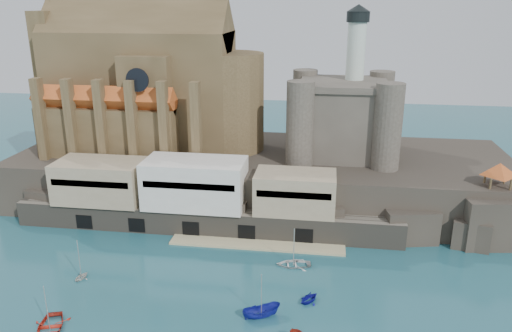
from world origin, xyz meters
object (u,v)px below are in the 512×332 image
object	(u,v)px
boat_0	(50,330)
boat_2	(261,317)
castle_keep	(343,114)
pavilion	(499,171)
church	(150,90)

from	to	relation	value
boat_0	boat_2	xyz separation A→B (m)	(26.27, 6.67, 0.00)
castle_keep	boat_2	distance (m)	48.11
castle_keep	boat_2	size ratio (longest dim) A/B	5.58
boat_2	boat_0	bearing A→B (deg)	78.28
pavilion	boat_0	size ratio (longest dim) A/B	0.99
pavilion	boat_0	world-z (taller)	pavilion
castle_keep	pavilion	world-z (taller)	castle_keep
church	pavilion	distance (m)	68.65
boat_0	boat_2	bearing A→B (deg)	-4.01
castle_keep	boat_2	xyz separation A→B (m)	(-10.59, -43.21, -18.31)
pavilion	boat_0	distance (m)	72.90
boat_0	church	bearing A→B (deg)	75.53
church	boat_0	world-z (taller)	church
church	boat_2	size ratio (longest dim) A/B	8.94
boat_2	pavilion	bearing A→B (deg)	-78.34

